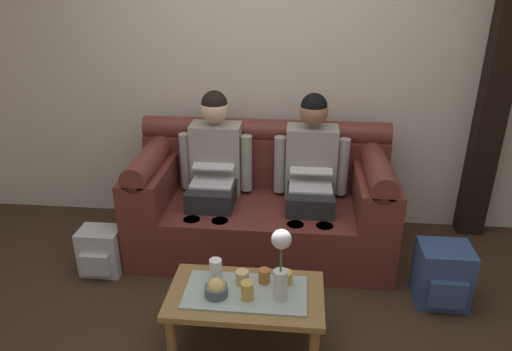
% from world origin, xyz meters
% --- Properties ---
extents(back_wall_patterned, '(6.00, 0.12, 2.90)m').
position_xyz_m(back_wall_patterned, '(0.00, 1.70, 1.45)').
color(back_wall_patterned, beige).
rests_on(back_wall_patterned, ground_plane).
extents(timber_pillar, '(0.20, 0.20, 2.90)m').
position_xyz_m(timber_pillar, '(1.71, 1.58, 1.45)').
color(timber_pillar, black).
rests_on(timber_pillar, ground_plane).
extents(couch, '(1.92, 0.88, 0.96)m').
position_xyz_m(couch, '(-0.00, 1.17, 0.38)').
color(couch, maroon).
rests_on(couch, ground_plane).
extents(person_left, '(0.56, 0.67, 1.22)m').
position_xyz_m(person_left, '(-0.36, 1.16, 0.66)').
color(person_left, '#232326').
rests_on(person_left, ground_plane).
extents(person_right, '(0.56, 0.67, 1.22)m').
position_xyz_m(person_right, '(0.36, 1.17, 0.66)').
color(person_right, '#232326').
rests_on(person_right, ground_plane).
extents(coffee_table, '(0.88, 0.50, 0.37)m').
position_xyz_m(coffee_table, '(0.00, 0.08, 0.31)').
color(coffee_table, olive).
rests_on(coffee_table, ground_plane).
extents(flower_vase, '(0.11, 0.11, 0.43)m').
position_xyz_m(flower_vase, '(0.20, 0.04, 0.61)').
color(flower_vase, silver).
rests_on(flower_vase, coffee_table).
extents(snack_bowl, '(0.13, 0.13, 0.11)m').
position_xyz_m(snack_bowl, '(-0.16, 0.03, 0.41)').
color(snack_bowl, '#4C5666').
rests_on(snack_bowl, coffee_table).
extents(cup_near_left, '(0.07, 0.07, 0.10)m').
position_xyz_m(cup_near_left, '(0.02, 0.02, 0.42)').
color(cup_near_left, gold).
rests_on(cup_near_left, coffee_table).
extents(cup_near_right, '(0.07, 0.07, 0.08)m').
position_xyz_m(cup_near_right, '(-0.03, 0.15, 0.41)').
color(cup_near_right, '#DBB77A').
rests_on(cup_near_right, coffee_table).
extents(cup_far_center, '(0.07, 0.07, 0.09)m').
position_xyz_m(cup_far_center, '(0.10, 0.18, 0.41)').
color(cup_far_center, '#B26633').
rests_on(cup_far_center, coffee_table).
extents(cup_far_left, '(0.07, 0.07, 0.13)m').
position_xyz_m(cup_far_left, '(-0.19, 0.19, 0.43)').
color(cup_far_left, white).
rests_on(cup_far_left, coffee_table).
extents(cup_far_right, '(0.08, 0.08, 0.08)m').
position_xyz_m(cup_far_right, '(0.22, 0.18, 0.41)').
color(cup_far_right, gold).
rests_on(cup_far_right, coffee_table).
extents(backpack_left, '(0.29, 0.26, 0.34)m').
position_xyz_m(backpack_left, '(-1.12, 0.69, 0.17)').
color(backpack_left, '#B7B7BC').
rests_on(backpack_left, ground_plane).
extents(backpack_right, '(0.33, 0.32, 0.41)m').
position_xyz_m(backpack_right, '(1.23, 0.59, 0.20)').
color(backpack_right, '#33477A').
rests_on(backpack_right, ground_plane).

